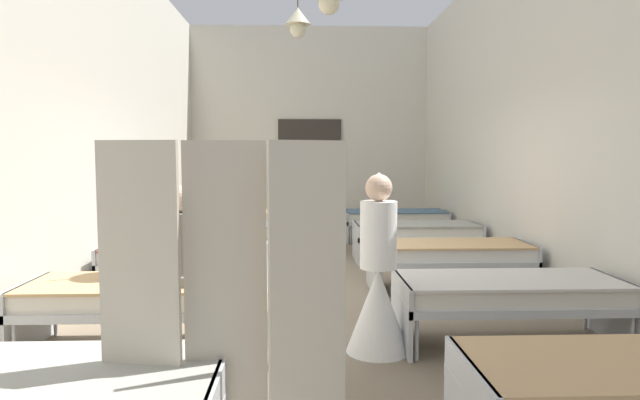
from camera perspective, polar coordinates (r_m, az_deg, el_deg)
ground_plane at (r=6.74m, az=-0.08°, el=-9.72°), size 5.82×12.48×0.10m
room_shell at (r=7.72m, az=-0.41°, el=9.18°), size 5.62×12.08×4.44m
bed_left_row_0 at (r=3.25m, az=-27.40°, el=-17.32°), size 1.90×0.84×0.57m
bed_left_row_1 at (r=4.95m, az=-17.88°, el=-9.44°), size 1.90×0.84×0.57m
bed_right_row_1 at (r=5.10m, az=18.80°, el=-9.06°), size 1.90×0.84×0.57m
bed_left_row_2 at (r=6.76m, az=-13.50°, el=-5.57°), size 1.90×0.84×0.57m
bed_right_row_2 at (r=6.87m, az=13.12°, el=-5.40°), size 1.90×0.84×0.57m
bed_left_row_3 at (r=8.61m, az=-11.01°, el=-3.32°), size 1.90×0.84×0.57m
bed_right_row_3 at (r=8.69m, az=9.83°, el=-3.23°), size 1.90×0.84×0.57m
bed_left_row_4 at (r=10.47m, az=-9.41°, el=-1.87°), size 1.90×0.84×0.57m
bed_right_row_4 at (r=10.54m, az=7.69°, el=-1.81°), size 1.90×0.84×0.57m
nurse_near_aisle at (r=4.64m, az=5.96°, el=-9.03°), size 0.52×0.52×1.49m
nurse_mid_aisle at (r=4.96m, az=-3.45°, el=-8.12°), size 0.52×0.52×1.49m
patient_seated_primary at (r=4.74m, az=-14.07°, el=-4.68°), size 0.44×0.44×0.80m
potted_plant at (r=9.30m, az=-0.11°, el=-0.83°), size 0.51×0.51×1.23m
privacy_screen at (r=2.92m, az=-9.69°, el=-10.86°), size 1.25×0.20×1.70m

